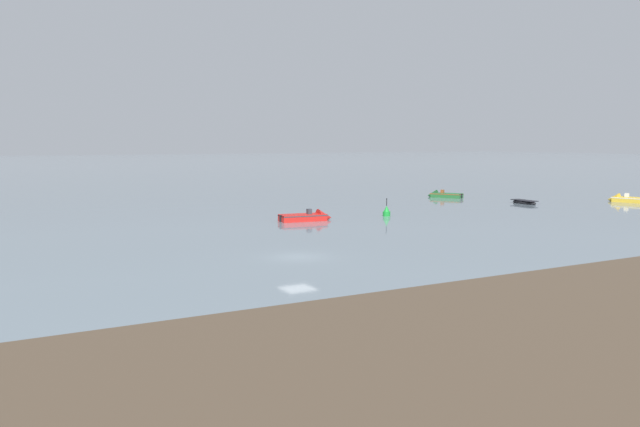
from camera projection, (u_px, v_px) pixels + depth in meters
ground_plane at (298, 257)px, 50.11m from camera, size 800.00×800.00×0.00m
mudflat_shore at (603, 314)px, 33.23m from camera, size 389.73×18.98×0.16m
motorboat_moored_0 at (442, 196)px, 103.50m from camera, size 4.47×5.86×1.93m
motorboat_moored_2 at (310, 218)px, 73.17m from camera, size 6.27×2.86×2.08m
motorboat_moored_3 at (626, 200)px, 95.40m from camera, size 3.81×6.41×2.08m
rowboat_moored_1 at (524, 202)px, 93.18m from camera, size 1.90×4.59×0.71m
channel_buoy at (387, 212)px, 77.66m from camera, size 0.90×0.90×2.30m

